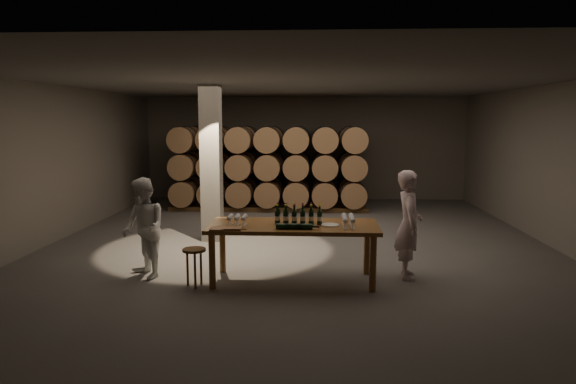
# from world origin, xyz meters

# --- Properties ---
(room) EXTENTS (12.00, 12.00, 12.00)m
(room) POSITION_xyz_m (-1.80, 0.20, 1.60)
(room) COLOR #55524F
(room) RESTS_ON ground
(tasting_table) EXTENTS (2.60, 1.10, 0.90)m
(tasting_table) POSITION_xyz_m (0.00, -2.50, 0.80)
(tasting_table) COLOR brown
(tasting_table) RESTS_ON ground
(barrel_stack_back) EXTENTS (5.48, 0.95, 2.31)m
(barrel_stack_back) POSITION_xyz_m (-0.96, 5.20, 1.20)
(barrel_stack_back) COLOR #52361C
(barrel_stack_back) RESTS_ON ground
(barrel_stack_front) EXTENTS (5.48, 0.95, 2.31)m
(barrel_stack_front) POSITION_xyz_m (-0.96, 3.80, 1.20)
(barrel_stack_front) COLOR #52361C
(barrel_stack_front) RESTS_ON ground
(bottle_cluster) EXTENTS (0.73, 0.23, 0.31)m
(bottle_cluster) POSITION_xyz_m (0.08, -2.43, 1.01)
(bottle_cluster) COLOR black
(bottle_cluster) RESTS_ON tasting_table
(lying_bottles) EXTENTS (0.64, 0.09, 0.09)m
(lying_bottles) POSITION_xyz_m (0.04, -2.85, 0.94)
(lying_bottles) COLOR black
(lying_bottles) RESTS_ON tasting_table
(glass_cluster_left) EXTENTS (0.30, 0.30, 0.16)m
(glass_cluster_left) POSITION_xyz_m (-0.85, -2.58, 1.01)
(glass_cluster_left) COLOR silver
(glass_cluster_left) RESTS_ON tasting_table
(glass_cluster_right) EXTENTS (0.19, 0.52, 0.16)m
(glass_cluster_right) POSITION_xyz_m (0.84, -2.58, 1.02)
(glass_cluster_right) COLOR silver
(glass_cluster_right) RESTS_ON tasting_table
(plate) EXTENTS (0.28, 0.28, 0.02)m
(plate) POSITION_xyz_m (0.56, -2.55, 0.91)
(plate) COLOR silver
(plate) RESTS_ON tasting_table
(notebook_near) EXTENTS (0.28, 0.23, 0.03)m
(notebook_near) POSITION_xyz_m (-0.88, -2.91, 0.92)
(notebook_near) COLOR brown
(notebook_near) RESTS_ON tasting_table
(notebook_corner) EXTENTS (0.22, 0.28, 0.02)m
(notebook_corner) POSITION_xyz_m (-1.08, -2.92, 0.91)
(notebook_corner) COLOR brown
(notebook_corner) RESTS_ON tasting_table
(pen) EXTENTS (0.13, 0.02, 0.01)m
(pen) POSITION_xyz_m (-0.73, -2.91, 0.91)
(pen) COLOR black
(pen) RESTS_ON tasting_table
(stool) EXTENTS (0.35, 0.35, 0.58)m
(stool) POSITION_xyz_m (-1.47, -2.83, 0.48)
(stool) COLOR #52361C
(stool) RESTS_ON ground
(person_man) EXTENTS (0.45, 0.65, 1.72)m
(person_man) POSITION_xyz_m (1.81, -2.20, 0.86)
(person_man) COLOR beige
(person_man) RESTS_ON ground
(person_woman) EXTENTS (0.96, 0.98, 1.60)m
(person_woman) POSITION_xyz_m (-2.37, -2.43, 0.80)
(person_woman) COLOR white
(person_woman) RESTS_ON ground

